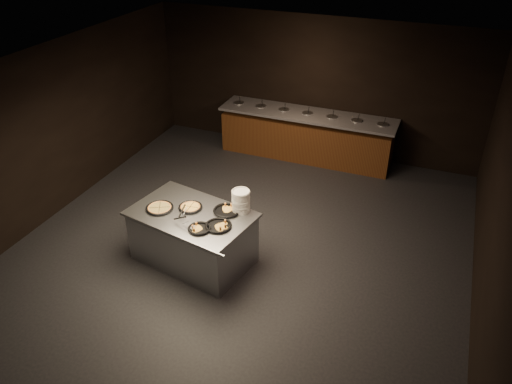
% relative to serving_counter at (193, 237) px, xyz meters
% --- Properties ---
extents(room, '(7.02, 8.02, 2.92)m').
position_rel_serving_counter_xyz_m(room, '(0.58, 0.44, 1.04)').
color(room, black).
rests_on(room, ground).
extents(salad_bar, '(3.70, 0.83, 1.18)m').
position_rel_serving_counter_xyz_m(salad_bar, '(0.58, 4.00, 0.02)').
color(salad_bar, '#593215').
rests_on(salad_bar, ground).
extents(serving_counter, '(1.98, 1.48, 0.86)m').
position_rel_serving_counter_xyz_m(serving_counter, '(0.00, 0.00, 0.00)').
color(serving_counter, silver).
rests_on(serving_counter, ground).
extents(plate_stack, '(0.27, 0.27, 0.34)m').
position_rel_serving_counter_xyz_m(plate_stack, '(0.66, 0.34, 0.62)').
color(plate_stack, silver).
rests_on(plate_stack, serving_counter).
extents(pan_veggie_whole, '(0.42, 0.42, 0.04)m').
position_rel_serving_counter_xyz_m(pan_veggie_whole, '(-0.49, -0.07, 0.47)').
color(pan_veggie_whole, black).
rests_on(pan_veggie_whole, serving_counter).
extents(pan_cheese_whole, '(0.36, 0.36, 0.04)m').
position_rel_serving_counter_xyz_m(pan_cheese_whole, '(-0.07, 0.12, 0.47)').
color(pan_cheese_whole, black).
rests_on(pan_cheese_whole, serving_counter).
extents(pan_cheese_slices_a, '(0.41, 0.41, 0.04)m').
position_rel_serving_counter_xyz_m(pan_cheese_slices_a, '(0.48, 0.24, 0.47)').
color(pan_cheese_slices_a, black).
rests_on(pan_cheese_slices_a, serving_counter).
extents(pan_cheese_slices_b, '(0.33, 0.33, 0.04)m').
position_rel_serving_counter_xyz_m(pan_cheese_slices_b, '(0.31, -0.33, 0.47)').
color(pan_cheese_slices_b, black).
rests_on(pan_cheese_slices_b, serving_counter).
extents(pan_veggie_slices, '(0.39, 0.39, 0.04)m').
position_rel_serving_counter_xyz_m(pan_veggie_slices, '(0.53, -0.16, 0.47)').
color(pan_veggie_slices, black).
rests_on(pan_veggie_slices, serving_counter).
extents(server_left, '(0.09, 0.33, 0.15)m').
position_rel_serving_counter_xyz_m(server_left, '(-0.07, -0.08, 0.53)').
color(server_left, silver).
rests_on(server_left, serving_counter).
extents(server_right, '(0.35, 0.11, 0.17)m').
position_rel_serving_counter_xyz_m(server_right, '(0.04, -0.32, 0.53)').
color(server_right, silver).
rests_on(server_right, serving_counter).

